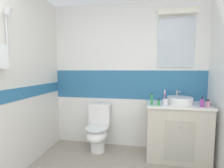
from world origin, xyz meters
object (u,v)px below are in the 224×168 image
soap_dispenser (202,103)px  lotion_bottle_short (208,104)px  perfume_flask_small (159,102)px  toilet (98,129)px  toothbrush_cup (165,101)px  sink_basin (180,100)px  toothpaste_tube_upright (152,99)px

soap_dispenser → lotion_bottle_short: (0.08, 0.00, -0.01)m
perfume_flask_small → lotion_bottle_short: 0.66m
toilet → soap_dispenser: 1.64m
toilet → toothbrush_cup: toothbrush_cup is taller
lotion_bottle_short → sink_basin: bearing=153.1°
sink_basin → soap_dispenser: bearing=-34.1°
toilet → toothbrush_cup: bearing=-7.4°
toothbrush_cup → soap_dispenser: 0.49m
toilet → lotion_bottle_short: (1.62, -0.15, 0.53)m
sink_basin → toothbrush_cup: (-0.23, -0.16, 0.00)m
toilet → soap_dispenser: soap_dispenser is taller
toothbrush_cup → sink_basin: bearing=33.6°
sink_basin → toilet: 1.40m
toilet → toothpaste_tube_upright: bearing=-9.4°
sink_basin → toilet: (-1.29, -0.02, -0.54)m
toothbrush_cup → soap_dispenser: size_ratio=1.51×
toothbrush_cup → perfume_flask_small: (-0.10, -0.03, -0.01)m
lotion_bottle_short → toothbrush_cup: bearing=178.9°
toilet → lotion_bottle_short: 1.71m
toilet → perfume_flask_small: perfume_flask_small is taller
lotion_bottle_short → soap_dispenser: bearing=-177.0°
perfume_flask_small → lotion_bottle_short: size_ratio=0.90×
sink_basin → toothpaste_tube_upright: bearing=-159.2°
sink_basin → perfume_flask_small: sink_basin is taller
toilet → toothbrush_cup: (1.05, -0.14, 0.54)m
toothbrush_cup → soap_dispenser: bearing=-1.8°
soap_dispenser → toothpaste_tube_upright: toothpaste_tube_upright is taller
soap_dispenser → perfume_flask_small: bearing=-178.9°
sink_basin → lotion_bottle_short: size_ratio=4.03×
soap_dispenser → lotion_bottle_short: size_ratio=1.46×
sink_basin → soap_dispenser: (0.25, -0.17, 0.00)m
soap_dispenser → perfume_flask_small: 0.58m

